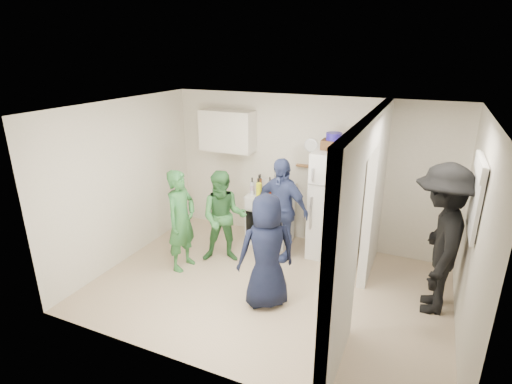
{
  "coord_description": "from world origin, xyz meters",
  "views": [
    {
      "loc": [
        1.82,
        -4.51,
        3.17
      ],
      "look_at": [
        -0.36,
        0.4,
        1.25
      ],
      "focal_mm": 28.0,
      "sensor_mm": 36.0,
      "label": 1
    }
  ],
  "objects_px": {
    "wicker_basket": "(333,145)",
    "person_denim": "(281,209)",
    "person_green_center": "(224,217)",
    "person_nook": "(439,240)",
    "fridge": "(335,205)",
    "yellow_cup_stack_top": "(353,146)",
    "person_green_left": "(181,220)",
    "person_navy": "(266,251)",
    "stove": "(270,218)",
    "blue_bowl": "(334,136)"
  },
  "relations": [
    {
      "from": "wicker_basket",
      "to": "person_denim",
      "type": "distance_m",
      "value": 1.28
    },
    {
      "from": "wicker_basket",
      "to": "person_green_center",
      "type": "distance_m",
      "value": 2.01
    },
    {
      "from": "person_nook",
      "to": "person_green_center",
      "type": "bearing_deg",
      "value": -91.58
    },
    {
      "from": "person_green_center",
      "to": "fridge",
      "type": "bearing_deg",
      "value": 7.39
    },
    {
      "from": "yellow_cup_stack_top",
      "to": "person_nook",
      "type": "relative_size",
      "value": 0.13
    },
    {
      "from": "person_green_left",
      "to": "person_green_center",
      "type": "xyz_separation_m",
      "value": [
        0.48,
        0.44,
        -0.04
      ]
    },
    {
      "from": "person_green_left",
      "to": "person_navy",
      "type": "xyz_separation_m",
      "value": [
        1.52,
        -0.36,
        -0.01
      ]
    },
    {
      "from": "stove",
      "to": "person_green_left",
      "type": "xyz_separation_m",
      "value": [
        -0.88,
        -1.36,
        0.34
      ]
    },
    {
      "from": "person_green_center",
      "to": "person_navy",
      "type": "bearing_deg",
      "value": -60.4
    },
    {
      "from": "wicker_basket",
      "to": "person_navy",
      "type": "xyz_separation_m",
      "value": [
        -0.37,
        -1.74,
        -1.05
      ]
    },
    {
      "from": "stove",
      "to": "person_nook",
      "type": "distance_m",
      "value": 2.82
    },
    {
      "from": "wicker_basket",
      "to": "yellow_cup_stack_top",
      "type": "relative_size",
      "value": 1.4
    },
    {
      "from": "blue_bowl",
      "to": "person_denim",
      "type": "xyz_separation_m",
      "value": [
        -0.66,
        -0.47,
        -1.12
      ]
    },
    {
      "from": "stove",
      "to": "blue_bowl",
      "type": "bearing_deg",
      "value": 1.14
    },
    {
      "from": "stove",
      "to": "person_navy",
      "type": "bearing_deg",
      "value": -69.62
    },
    {
      "from": "yellow_cup_stack_top",
      "to": "person_green_left",
      "type": "xyz_separation_m",
      "value": [
        -2.21,
        -1.23,
        -1.08
      ]
    },
    {
      "from": "stove",
      "to": "person_green_left",
      "type": "relative_size",
      "value": 0.56
    },
    {
      "from": "fridge",
      "to": "person_nook",
      "type": "bearing_deg",
      "value": -30.99
    },
    {
      "from": "person_green_center",
      "to": "yellow_cup_stack_top",
      "type": "bearing_deg",
      "value": 1.44
    },
    {
      "from": "wicker_basket",
      "to": "blue_bowl",
      "type": "distance_m",
      "value": 0.13
    },
    {
      "from": "wicker_basket",
      "to": "person_navy",
      "type": "height_order",
      "value": "wicker_basket"
    },
    {
      "from": "stove",
      "to": "wicker_basket",
      "type": "xyz_separation_m",
      "value": [
        1.01,
        0.02,
        1.38
      ]
    },
    {
      "from": "stove",
      "to": "wicker_basket",
      "type": "bearing_deg",
      "value": 1.14
    },
    {
      "from": "blue_bowl",
      "to": "person_navy",
      "type": "xyz_separation_m",
      "value": [
        -0.37,
        -1.74,
        -1.18
      ]
    },
    {
      "from": "blue_bowl",
      "to": "person_green_center",
      "type": "height_order",
      "value": "blue_bowl"
    },
    {
      "from": "wicker_basket",
      "to": "person_nook",
      "type": "bearing_deg",
      "value": -30.73
    },
    {
      "from": "wicker_basket",
      "to": "fridge",
      "type": "bearing_deg",
      "value": -26.57
    },
    {
      "from": "person_denim",
      "to": "person_navy",
      "type": "height_order",
      "value": "person_denim"
    },
    {
      "from": "wicker_basket",
      "to": "person_navy",
      "type": "relative_size",
      "value": 0.23
    },
    {
      "from": "yellow_cup_stack_top",
      "to": "person_green_center",
      "type": "xyz_separation_m",
      "value": [
        -1.73,
        -0.79,
        -1.12
      ]
    },
    {
      "from": "stove",
      "to": "person_denim",
      "type": "bearing_deg",
      "value": -52.17
    },
    {
      "from": "person_green_left",
      "to": "person_nook",
      "type": "relative_size",
      "value": 0.8
    },
    {
      "from": "stove",
      "to": "yellow_cup_stack_top",
      "type": "height_order",
      "value": "yellow_cup_stack_top"
    },
    {
      "from": "person_denim",
      "to": "blue_bowl",
      "type": "bearing_deg",
      "value": 48.16
    },
    {
      "from": "person_green_left",
      "to": "person_navy",
      "type": "relative_size",
      "value": 1.01
    },
    {
      "from": "fridge",
      "to": "person_nook",
      "type": "xyz_separation_m",
      "value": [
        1.5,
        -0.9,
        0.1
      ]
    },
    {
      "from": "wicker_basket",
      "to": "person_green_left",
      "type": "distance_m",
      "value": 2.56
    },
    {
      "from": "fridge",
      "to": "person_green_center",
      "type": "xyz_separation_m",
      "value": [
        -1.51,
        -0.89,
        -0.13
      ]
    },
    {
      "from": "person_green_left",
      "to": "person_denim",
      "type": "height_order",
      "value": "person_denim"
    },
    {
      "from": "person_green_left",
      "to": "person_denim",
      "type": "bearing_deg",
      "value": -49.47
    },
    {
      "from": "person_nook",
      "to": "person_green_left",
      "type": "bearing_deg",
      "value": -84.33
    },
    {
      "from": "stove",
      "to": "person_navy",
      "type": "height_order",
      "value": "person_navy"
    },
    {
      "from": "yellow_cup_stack_top",
      "to": "person_nook",
      "type": "xyz_separation_m",
      "value": [
        1.28,
        -0.8,
        -0.89
      ]
    },
    {
      "from": "stove",
      "to": "fridge",
      "type": "relative_size",
      "value": 0.5
    },
    {
      "from": "stove",
      "to": "person_green_center",
      "type": "distance_m",
      "value": 1.05
    },
    {
      "from": "wicker_basket",
      "to": "person_green_left",
      "type": "height_order",
      "value": "wicker_basket"
    },
    {
      "from": "blue_bowl",
      "to": "person_green_left",
      "type": "height_order",
      "value": "blue_bowl"
    },
    {
      "from": "stove",
      "to": "person_denim",
      "type": "xyz_separation_m",
      "value": [
        0.35,
        -0.45,
        0.39
      ]
    },
    {
      "from": "person_green_center",
      "to": "blue_bowl",
      "type": "bearing_deg",
      "value": 10.56
    },
    {
      "from": "stove",
      "to": "wicker_basket",
      "type": "distance_m",
      "value": 1.71
    }
  ]
}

